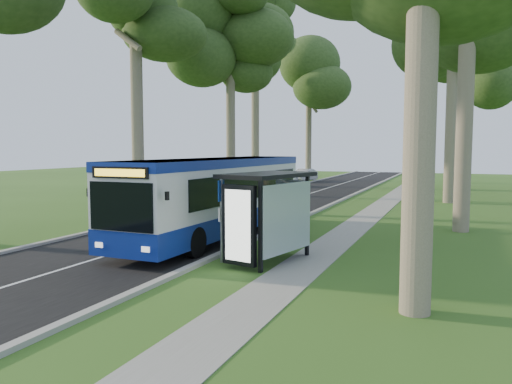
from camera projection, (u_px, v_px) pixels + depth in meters
ground at (247, 244)px, 18.84m from camera, size 120.00×120.00×0.00m
road at (259, 209)px, 29.38m from camera, size 7.00×100.00×0.02m
kerb_east at (316, 211)px, 28.08m from camera, size 0.25×100.00×0.12m
kerb_west at (206, 206)px, 30.68m from camera, size 0.25×100.00×0.12m
centre_line at (259, 209)px, 29.38m from camera, size 0.12×100.00×0.00m
footpath at (370, 215)px, 26.96m from camera, size 1.50×100.00×0.02m
bus at (217, 197)px, 20.00m from camera, size 2.86×12.08×3.18m
bus_stop_sign at (221, 211)px, 15.57m from camera, size 0.09×0.37×2.64m
bus_shelter at (267, 201)px, 15.29m from camera, size 2.46×3.59×2.81m
litter_bin at (301, 226)px, 20.00m from camera, size 0.56×0.56×0.98m
car_white at (280, 179)px, 46.46m from camera, size 2.71×4.56×1.46m
car_silver at (304, 175)px, 53.85m from camera, size 2.05×4.40×1.40m
tree_west_c at (230, 38)px, 37.78m from camera, size 5.20×5.20×16.12m
tree_west_d at (255, 41)px, 47.60m from camera, size 5.20×5.20×18.75m
tree_west_e at (309, 83)px, 56.16m from camera, size 5.20×5.20×14.80m
tree_east_c at (454, 29)px, 31.97m from camera, size 5.20×5.20×15.12m
tree_east_d at (469, 79)px, 42.75m from camera, size 5.20×5.20×12.86m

